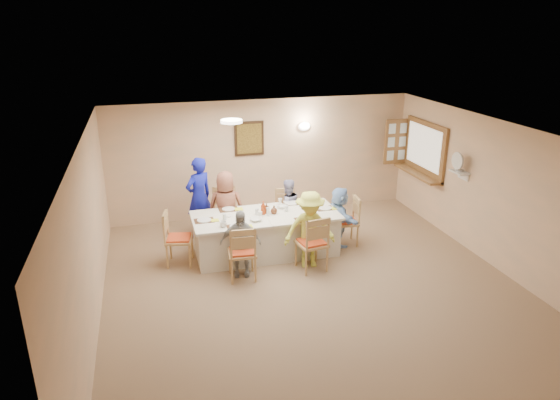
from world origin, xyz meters
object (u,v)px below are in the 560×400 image
object	(u,v)px
chair_left_end	(179,238)
chair_back_left	(226,215)
chair_front_left	(242,251)
diner_back_right	(287,208)
desk_fan	(459,164)
diner_front_left	(240,243)
chair_right_end	(346,221)
chair_front_right	(312,242)
chair_back_right	(286,212)
diner_back_left	(226,208)
serving_hatch	(425,149)
caregiver	(199,197)
diner_front_right	(310,230)
diner_right_end	(339,216)
condiment_ketchup	(263,208)
dining_table	(266,234)

from	to	relation	value
chair_left_end	chair_back_left	bearing A→B (deg)	-38.00
chair_front_left	diner_back_right	xyz separation A→B (m)	(1.20, 1.48, 0.10)
desk_fan	diner_front_left	bearing A→B (deg)	-176.87
desk_fan	chair_front_left	xyz separation A→B (m)	(-4.14, -0.35, -1.07)
chair_right_end	diner_front_left	world-z (taller)	diner_front_left
chair_right_end	chair_back_left	bearing A→B (deg)	-103.86
chair_right_end	diner_front_left	bearing A→B (deg)	-65.89
chair_front_right	diner_front_left	xyz separation A→B (m)	(-1.20, 0.12, 0.07)
chair_back_right	chair_front_right	bearing A→B (deg)	-79.87
diner_back_left	diner_back_right	xyz separation A→B (m)	(1.20, 0.00, -0.12)
serving_hatch	caregiver	size ratio (longest dim) A/B	0.94
diner_front_right	diner_right_end	distance (m)	1.07
chair_left_end	condiment_ketchup	bearing A→B (deg)	-77.17
desk_fan	chair_right_end	bearing A→B (deg)	167.12
chair_back_right	diner_back_right	xyz separation A→B (m)	(0.00, -0.12, 0.14)
diner_back_left	diner_front_right	xyz separation A→B (m)	(1.20, -1.36, -0.02)
condiment_ketchup	diner_right_end	bearing A→B (deg)	-0.96
chair_right_end	diner_back_left	xyz separation A→B (m)	(-2.15, 0.68, 0.23)
desk_fan	chair_left_end	bearing A→B (deg)	174.90
chair_left_end	diner_front_right	world-z (taller)	diner_front_right
dining_table	condiment_ketchup	distance (m)	0.51
chair_back_left	chair_left_end	bearing A→B (deg)	-135.40
chair_front_left	serving_hatch	bearing A→B (deg)	-153.39
chair_back_right	chair_left_end	size ratio (longest dim) A/B	0.91
diner_back_left	diner_front_right	bearing A→B (deg)	142.86
chair_back_left	diner_front_left	bearing A→B (deg)	-85.50
chair_front_right	diner_back_right	world-z (taller)	diner_back_right
dining_table	caregiver	size ratio (longest dim) A/B	1.64
serving_hatch	chair_back_right	size ratio (longest dim) A/B	1.70
chair_front_left	diner_back_right	world-z (taller)	diner_back_right
condiment_ketchup	chair_back_right	bearing A→B (deg)	50.51
chair_back_left	chair_left_end	distance (m)	1.24
desk_fan	chair_back_left	world-z (taller)	desk_fan
desk_fan	chair_back_left	xyz separation A→B (m)	(-4.14, 1.25, -1.04)
dining_table	chair_back_left	world-z (taller)	chair_back_left
chair_back_right	chair_right_end	world-z (taller)	chair_right_end
chair_front_right	caregiver	size ratio (longest dim) A/B	0.63
chair_right_end	diner_back_right	xyz separation A→B (m)	(-0.95, 0.68, 0.11)
diner_front_left	caregiver	world-z (taller)	caregiver
diner_back_right	caregiver	world-z (taller)	caregiver
dining_table	chair_left_end	xyz separation A→B (m)	(-1.55, 0.00, 0.11)
chair_front_right	chair_left_end	distance (m)	2.29
chair_right_end	caregiver	size ratio (longest dim) A/B	0.59
chair_back_left	dining_table	bearing A→B (deg)	-48.63
chair_front_left	diner_front_left	xyz separation A→B (m)	(0.00, 0.12, 0.09)
chair_front_right	caregiver	distance (m)	2.57
chair_front_right	diner_back_right	bearing A→B (deg)	-98.21
serving_hatch	chair_back_left	distance (m)	4.36
serving_hatch	desk_fan	size ratio (longest dim) A/B	5.00
serving_hatch	chair_back_right	bearing A→B (deg)	-178.20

